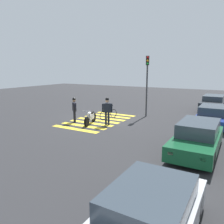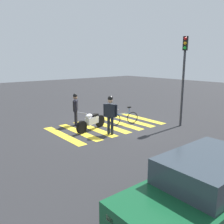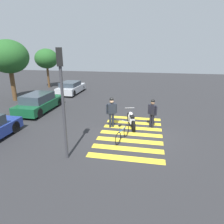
{
  "view_description": "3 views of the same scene",
  "coord_description": "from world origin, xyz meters",
  "px_view_note": "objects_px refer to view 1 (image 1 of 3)",
  "views": [
    {
      "loc": [
        13.44,
        8.87,
        3.81
      ],
      "look_at": [
        0.1,
        1.26,
        0.79
      ],
      "focal_mm": 35.7,
      "sensor_mm": 36.0,
      "label": 1
    },
    {
      "loc": [
        7.82,
        9.91,
        3.57
      ],
      "look_at": [
        0.68,
        1.25,
        1.09
      ],
      "focal_mm": 38.05,
      "sensor_mm": 36.0,
      "label": 2
    },
    {
      "loc": [
        -10.46,
        -0.9,
        4.73
      ],
      "look_at": [
        0.17,
        1.14,
        1.2
      ],
      "focal_mm": 31.72,
      "sensor_mm": 36.0,
      "label": 3
    }
  ],
  "objects_px": {
    "leaning_bicycle": "(109,114)",
    "car_green_compact": "(197,138)",
    "car_black_suv": "(213,103)",
    "officer_by_motorcycle": "(107,109)",
    "officer_on_foot": "(74,108)",
    "car_blue_hatchback": "(212,116)",
    "car_silver_sedan": "(147,218)",
    "police_motorcycle": "(90,117)",
    "traffic_light_pole": "(147,77)"
  },
  "relations": [
    {
      "from": "officer_by_motorcycle",
      "to": "car_blue_hatchback",
      "type": "height_order",
      "value": "officer_by_motorcycle"
    },
    {
      "from": "leaning_bicycle",
      "to": "officer_on_foot",
      "type": "height_order",
      "value": "officer_on_foot"
    },
    {
      "from": "leaning_bicycle",
      "to": "car_black_suv",
      "type": "xyz_separation_m",
      "value": [
        -7.62,
        6.57,
        0.31
      ]
    },
    {
      "from": "car_silver_sedan",
      "to": "car_blue_hatchback",
      "type": "bearing_deg",
      "value": 179.6
    },
    {
      "from": "officer_by_motorcycle",
      "to": "car_silver_sedan",
      "type": "relative_size",
      "value": 0.46
    },
    {
      "from": "leaning_bicycle",
      "to": "officer_on_foot",
      "type": "distance_m",
      "value": 2.75
    },
    {
      "from": "leaning_bicycle",
      "to": "car_silver_sedan",
      "type": "xyz_separation_m",
      "value": [
        10.26,
        7.03,
        0.26
      ]
    },
    {
      "from": "officer_by_motorcycle",
      "to": "car_green_compact",
      "type": "bearing_deg",
      "value": 70.53
    },
    {
      "from": "car_blue_hatchback",
      "to": "traffic_light_pole",
      "type": "distance_m",
      "value": 5.56
    },
    {
      "from": "leaning_bicycle",
      "to": "officer_by_motorcycle",
      "type": "xyz_separation_m",
      "value": [
        1.73,
        0.92,
        0.75
      ]
    },
    {
      "from": "car_green_compact",
      "to": "traffic_light_pole",
      "type": "distance_m",
      "value": 8.19
    },
    {
      "from": "car_black_suv",
      "to": "car_green_compact",
      "type": "xyz_separation_m",
      "value": [
        11.52,
        0.48,
        -0.01
      ]
    },
    {
      "from": "officer_on_foot",
      "to": "car_blue_hatchback",
      "type": "relative_size",
      "value": 0.43
    },
    {
      "from": "leaning_bicycle",
      "to": "car_silver_sedan",
      "type": "height_order",
      "value": "car_silver_sedan"
    },
    {
      "from": "officer_on_foot",
      "to": "car_black_suv",
      "type": "xyz_separation_m",
      "value": [
        -9.81,
        8.1,
        -0.36
      ]
    },
    {
      "from": "car_black_suv",
      "to": "officer_by_motorcycle",
      "type": "bearing_deg",
      "value": -31.15
    },
    {
      "from": "officer_on_foot",
      "to": "officer_by_motorcycle",
      "type": "bearing_deg",
      "value": 100.7
    },
    {
      "from": "officer_on_foot",
      "to": "officer_by_motorcycle",
      "type": "height_order",
      "value": "officer_by_motorcycle"
    },
    {
      "from": "leaning_bicycle",
      "to": "car_blue_hatchback",
      "type": "relative_size",
      "value": 0.41
    },
    {
      "from": "police_motorcycle",
      "to": "car_silver_sedan",
      "type": "distance_m",
      "value": 11.01
    },
    {
      "from": "officer_by_motorcycle",
      "to": "car_blue_hatchback",
      "type": "xyz_separation_m",
      "value": [
        -3.39,
        6.2,
        -0.48
      ]
    },
    {
      "from": "police_motorcycle",
      "to": "car_blue_hatchback",
      "type": "relative_size",
      "value": 0.5
    },
    {
      "from": "leaning_bicycle",
      "to": "car_black_suv",
      "type": "relative_size",
      "value": 0.37
    },
    {
      "from": "officer_by_motorcycle",
      "to": "car_black_suv",
      "type": "xyz_separation_m",
      "value": [
        -9.35,
        5.65,
        -0.44
      ]
    },
    {
      "from": "police_motorcycle",
      "to": "leaning_bicycle",
      "type": "height_order",
      "value": "police_motorcycle"
    },
    {
      "from": "leaning_bicycle",
      "to": "officer_on_foot",
      "type": "relative_size",
      "value": 0.96
    },
    {
      "from": "police_motorcycle",
      "to": "car_silver_sedan",
      "type": "height_order",
      "value": "car_silver_sedan"
    },
    {
      "from": "leaning_bicycle",
      "to": "traffic_light_pole",
      "type": "xyz_separation_m",
      "value": [
        -2.22,
        2.19,
        2.77
      ]
    },
    {
      "from": "police_motorcycle",
      "to": "car_green_compact",
      "type": "xyz_separation_m",
      "value": [
        1.87,
        7.32,
        0.22
      ]
    },
    {
      "from": "leaning_bicycle",
      "to": "car_green_compact",
      "type": "bearing_deg",
      "value": 61.06
    },
    {
      "from": "car_silver_sedan",
      "to": "traffic_light_pole",
      "type": "height_order",
      "value": "traffic_light_pole"
    },
    {
      "from": "leaning_bicycle",
      "to": "traffic_light_pole",
      "type": "bearing_deg",
      "value": 135.42
    },
    {
      "from": "officer_by_motorcycle",
      "to": "traffic_light_pole",
      "type": "distance_m",
      "value": 4.61
    },
    {
      "from": "car_green_compact",
      "to": "officer_on_foot",
      "type": "bearing_deg",
      "value": -101.25
    },
    {
      "from": "police_motorcycle",
      "to": "leaning_bicycle",
      "type": "bearing_deg",
      "value": 172.41
    },
    {
      "from": "officer_on_foot",
      "to": "car_silver_sedan",
      "type": "xyz_separation_m",
      "value": [
        8.07,
        8.56,
        -0.41
      ]
    },
    {
      "from": "officer_by_motorcycle",
      "to": "car_silver_sedan",
      "type": "distance_m",
      "value": 10.51
    },
    {
      "from": "traffic_light_pole",
      "to": "car_silver_sedan",
      "type": "bearing_deg",
      "value": 21.22
    },
    {
      "from": "car_blue_hatchback",
      "to": "police_motorcycle",
      "type": "bearing_deg",
      "value": -63.48
    },
    {
      "from": "car_black_suv",
      "to": "police_motorcycle",
      "type": "bearing_deg",
      "value": -35.32
    },
    {
      "from": "officer_on_foot",
      "to": "officer_by_motorcycle",
      "type": "relative_size",
      "value": 0.94
    },
    {
      "from": "officer_by_motorcycle",
      "to": "officer_on_foot",
      "type": "bearing_deg",
      "value": -79.3
    },
    {
      "from": "car_silver_sedan",
      "to": "traffic_light_pole",
      "type": "distance_m",
      "value": 13.63
    },
    {
      "from": "car_green_compact",
      "to": "police_motorcycle",
      "type": "bearing_deg",
      "value": -104.34
    },
    {
      "from": "car_blue_hatchback",
      "to": "car_silver_sedan",
      "type": "height_order",
      "value": "car_blue_hatchback"
    },
    {
      "from": "car_black_suv",
      "to": "car_blue_hatchback",
      "type": "bearing_deg",
      "value": 5.26
    },
    {
      "from": "officer_on_foot",
      "to": "car_silver_sedan",
      "type": "distance_m",
      "value": 11.78
    },
    {
      "from": "officer_by_motorcycle",
      "to": "car_green_compact",
      "type": "relative_size",
      "value": 0.41
    },
    {
      "from": "officer_on_foot",
      "to": "car_blue_hatchback",
      "type": "distance_m",
      "value": 9.47
    },
    {
      "from": "car_silver_sedan",
      "to": "leaning_bicycle",
      "type": "bearing_deg",
      "value": -145.58
    }
  ]
}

